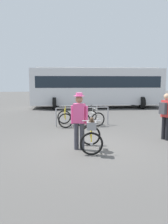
# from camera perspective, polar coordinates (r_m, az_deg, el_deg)

# --- Properties ---
(ground_plane) EXTENTS (80.00, 80.00, 0.00)m
(ground_plane) POSITION_cam_1_polar(r_m,az_deg,el_deg) (7.40, 1.14, -8.67)
(ground_plane) COLOR #514F4C
(bike_rack_rail) EXTENTS (2.51, 0.18, 0.88)m
(bike_rack_rail) POSITION_cam_1_polar(r_m,az_deg,el_deg) (10.78, -0.34, -0.06)
(bike_rack_rail) COLOR #99999E
(bike_rack_rail) RESTS_ON ground
(racked_bike_yellow) EXTENTS (0.68, 1.13, 0.98)m
(racked_bike_yellow) POSITION_cam_1_polar(r_m,az_deg,el_deg) (10.85, -4.70, -1.47)
(racked_bike_yellow) COLOR black
(racked_bike_yellow) RESTS_ON ground
(racked_bike_orange) EXTENTS (0.85, 1.21, 0.97)m
(racked_bike_orange) POSITION_cam_1_polar(r_m,az_deg,el_deg) (10.97, -1.07, -1.35)
(racked_bike_orange) COLOR black
(racked_bike_orange) RESTS_ON ground
(racked_bike_white) EXTENTS (0.81, 1.20, 0.98)m
(racked_bike_white) POSITION_cam_1_polar(r_m,az_deg,el_deg) (11.12, 2.47, -1.23)
(racked_bike_white) COLOR black
(racked_bike_white) RESTS_ON ground
(featured_bicycle) EXTENTS (0.82, 1.24, 1.09)m
(featured_bicycle) POSITION_cam_1_polar(r_m,az_deg,el_deg) (6.92, 1.72, -5.66)
(featured_bicycle) COLOR black
(featured_bicycle) RESTS_ON ground
(person_with_featured_bike) EXTENTS (0.49, 0.32, 1.72)m
(person_with_featured_bike) POSITION_cam_1_polar(r_m,az_deg,el_deg) (6.99, -1.17, -1.65)
(person_with_featured_bike) COLOR #383842
(person_with_featured_bike) RESTS_ON ground
(pedestrian_with_backpack) EXTENTS (0.41, 0.51, 1.64)m
(pedestrian_with_backpack) POSITION_cam_1_polar(r_m,az_deg,el_deg) (8.65, 19.34, -0.36)
(pedestrian_with_backpack) COLOR black
(pedestrian_with_backpack) RESTS_ON ground
(bus_distant) EXTENTS (10.17, 3.94, 3.08)m
(bus_distant) POSITION_cam_1_polar(r_m,az_deg,el_deg) (18.31, 3.15, 6.54)
(bus_distant) COLOR silver
(bus_distant) RESTS_ON ground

